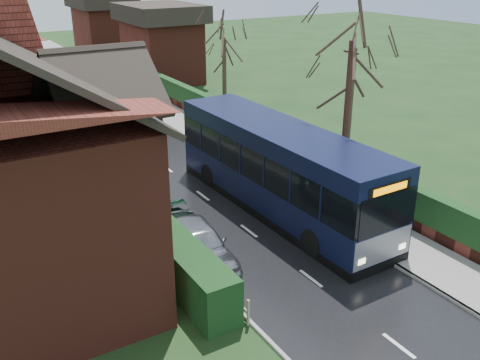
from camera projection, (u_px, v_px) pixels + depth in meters
ground at (277, 253)px, 19.83m from camera, size 140.00×140.00×0.00m
road at (167, 169)px, 27.72m from camera, size 6.00×100.00×0.02m
pavement at (238, 153)px, 29.73m from camera, size 2.50×100.00×0.14m
kerb_right at (219, 157)px, 29.15m from camera, size 0.12×100.00×0.14m
kerb_left at (110, 180)px, 26.25m from camera, size 0.12×100.00×0.10m
front_hedge at (128, 207)px, 21.61m from camera, size 1.20×16.00×1.60m
picket_fence at (146, 211)px, 22.10m from camera, size 0.10×16.00×0.90m
right_wall_hedge at (261, 133)px, 30.10m from camera, size 0.60×50.00×1.80m
bus at (279, 170)px, 22.62m from camera, size 2.99×12.24×3.70m
car_silver at (197, 243)px, 18.99m from camera, size 2.14×4.59×1.52m
car_green at (189, 241)px, 19.36m from camera, size 2.01×4.61×1.32m
car_distant at (47, 60)px, 53.19m from camera, size 1.75×4.01×1.28m
bus_stop_sign at (347, 174)px, 21.65m from camera, size 0.23×0.46×3.10m
telegraph_pole at (346, 119)px, 23.75m from camera, size 0.24×0.89×6.92m
tree_right_near at (355, 37)px, 22.55m from camera, size 4.36×4.36×9.42m
tree_right_far at (224, 34)px, 34.27m from camera, size 3.88×3.88×7.50m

